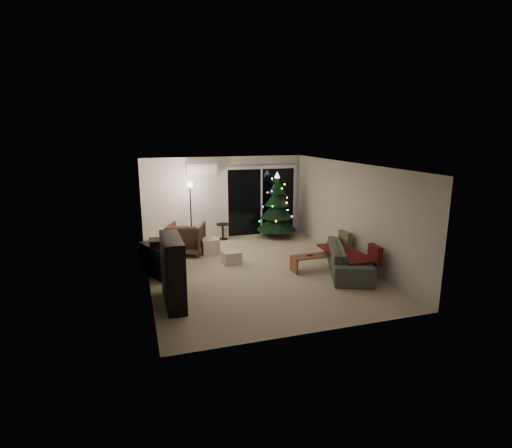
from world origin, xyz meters
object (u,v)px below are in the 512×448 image
(sofa, at_px, (349,258))
(christmas_tree, at_px, (277,205))
(armchair, at_px, (186,238))
(coffee_table, at_px, (315,262))
(media_cabinet, at_px, (159,260))
(bookshelf, at_px, (164,272))

(sofa, distance_m, christmas_tree, 3.64)
(armchair, bearing_deg, coffee_table, 161.40)
(coffee_table, bearing_deg, armchair, 138.95)
(media_cabinet, distance_m, armchair, 1.72)
(armchair, bearing_deg, media_cabinet, 81.22)
(armchair, bearing_deg, sofa, 163.70)
(christmas_tree, bearing_deg, coffee_table, -93.51)
(armchair, relative_size, christmas_tree, 0.46)
(coffee_table, height_order, christmas_tree, christmas_tree)
(bookshelf, height_order, sofa, bookshelf)
(media_cabinet, relative_size, coffee_table, 0.97)
(sofa, height_order, coffee_table, sofa)
(bookshelf, xyz_separation_m, coffee_table, (3.60, 0.91, -0.48))
(media_cabinet, distance_m, christmas_tree, 4.56)
(coffee_table, bearing_deg, christmas_tree, 84.82)
(media_cabinet, height_order, coffee_table, media_cabinet)
(bookshelf, bearing_deg, coffee_table, 37.52)
(sofa, bearing_deg, media_cabinet, 98.54)
(christmas_tree, bearing_deg, sofa, -81.93)
(sofa, bearing_deg, bookshelf, 120.55)
(media_cabinet, xyz_separation_m, coffee_table, (3.60, -0.77, -0.17))
(bookshelf, xyz_separation_m, christmas_tree, (3.80, 4.11, 0.35))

